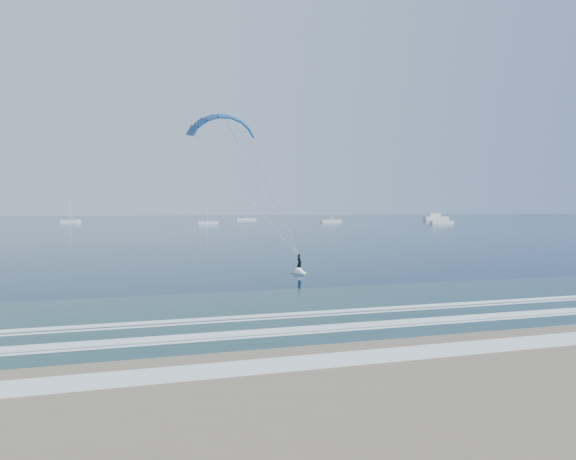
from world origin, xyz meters
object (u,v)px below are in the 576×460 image
(sailboat_2, at_px, (70,221))
(sailboat_3, at_px, (207,223))
(kitesurfer_rig, at_px, (262,189))
(sailboat_5, at_px, (331,221))
(sailboat_6, at_px, (442,222))
(motor_yacht, at_px, (435,218))
(sailboat_4, at_px, (246,219))

(sailboat_2, xyz_separation_m, sailboat_3, (56.92, -41.30, 0.00))
(kitesurfer_rig, relative_size, sailboat_5, 1.24)
(kitesurfer_rig, height_order, sailboat_3, kitesurfer_rig)
(sailboat_2, xyz_separation_m, sailboat_6, (152.97, -62.32, 0.02))
(motor_yacht, bearing_deg, sailboat_4, 165.18)
(sailboat_5, height_order, sailboat_6, sailboat_6)
(motor_yacht, distance_m, sailboat_3, 131.16)
(kitesurfer_rig, relative_size, sailboat_2, 1.47)
(sailboat_4, distance_m, sailboat_5, 55.51)
(sailboat_4, height_order, sailboat_5, sailboat_4)
(sailboat_2, bearing_deg, motor_yacht, -2.67)
(kitesurfer_rig, distance_m, motor_yacht, 242.12)
(motor_yacht, xyz_separation_m, sailboat_4, (-98.85, 26.16, -0.81))
(kitesurfer_rig, height_order, sailboat_4, kitesurfer_rig)
(sailboat_3, bearing_deg, sailboat_5, 12.19)
(kitesurfer_rig, xyz_separation_m, sailboat_4, (43.95, 221.56, -7.78))
(kitesurfer_rig, bearing_deg, sailboat_6, 51.71)
(sailboat_3, bearing_deg, kitesurfer_rig, -95.55)
(sailboat_5, bearing_deg, sailboat_4, 123.87)
(kitesurfer_rig, distance_m, sailboat_5, 190.93)
(sailboat_3, distance_m, sailboat_4, 65.25)
(sailboat_3, xyz_separation_m, sailboat_5, (59.09, 12.77, 0.01))
(sailboat_5, bearing_deg, kitesurfer_rig, -113.11)
(sailboat_2, height_order, sailboat_3, sailboat_2)
(motor_yacht, relative_size, sailboat_4, 1.00)
(motor_yacht, height_order, sailboat_5, sailboat_5)
(sailboat_2, relative_size, sailboat_3, 1.03)
(kitesurfer_rig, height_order, motor_yacht, kitesurfer_rig)
(kitesurfer_rig, height_order, sailboat_5, kitesurfer_rig)
(sailboat_2, bearing_deg, sailboat_4, 11.67)
(kitesurfer_rig, bearing_deg, sailboat_5, 66.89)
(kitesurfer_rig, bearing_deg, sailboat_3, 84.45)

